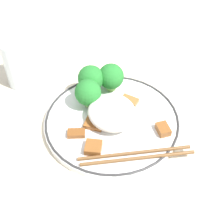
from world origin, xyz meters
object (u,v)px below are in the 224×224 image
plate (112,121)px  drinking_glass (19,63)px  broccoli_back_right (88,93)px  chopsticks (135,156)px  broccoli_back_center (91,79)px  broccoli_back_left (111,77)px

plate → drinking_glass: size_ratio=2.46×
broccoli_back_right → chopsticks: size_ratio=0.31×
plate → drinking_glass: (0.20, 0.13, 0.05)m
plate → broccoli_back_center: (0.09, 0.01, 0.04)m
broccoli_back_center → broccoli_back_right: broccoli_back_center is taller
broccoli_back_center → chopsticks: size_ratio=0.32×
chopsticks → broccoli_back_center: bearing=0.7°
plate → broccoli_back_left: (0.08, -0.04, 0.04)m
broccoli_back_center → broccoli_back_right: (-0.04, 0.02, -0.00)m
broccoli_back_right → chopsticks: broccoli_back_right is taller
plate → chopsticks: size_ratio=1.34×
broccoli_back_center → drinking_glass: (0.11, 0.12, 0.00)m
broccoli_back_left → broccoli_back_right: size_ratio=0.99×
broccoli_back_right → chopsticks: (-0.16, -0.02, -0.03)m
plate → broccoli_back_center: 0.10m
chopsticks → broccoli_back_left: bearing=-12.2°
plate → broccoli_back_left: size_ratio=4.33×
broccoli_back_center → drinking_glass: bearing=48.0°
chopsticks → broccoli_back_right: bearing=8.6°
plate → broccoli_back_right: 0.07m
broccoli_back_center → chopsticks: bearing=-179.3°
broccoli_back_left → chopsticks: bearing=167.8°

